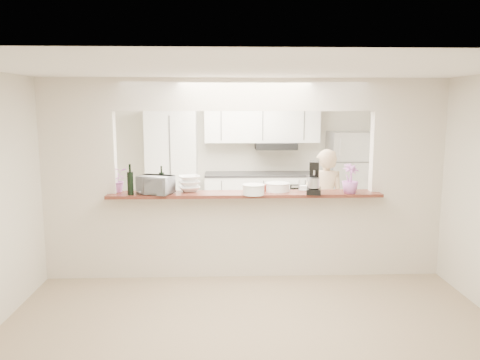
{
  "coord_description": "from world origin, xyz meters",
  "views": [
    {
      "loc": [
        -0.27,
        -5.8,
        2.16
      ],
      "look_at": [
        -0.05,
        0.3,
        1.19
      ],
      "focal_mm": 35.0,
      "sensor_mm": 36.0,
      "label": 1
    }
  ],
  "objects_px": {
    "refrigerator": "(349,178)",
    "person": "(324,203)",
    "stand_mixer": "(314,179)",
    "toaster_oven": "(156,185)"
  },
  "relations": [
    {
      "from": "person",
      "to": "refrigerator",
      "type": "bearing_deg",
      "value": -114.3
    },
    {
      "from": "person",
      "to": "stand_mixer",
      "type": "bearing_deg",
      "value": 70.03
    },
    {
      "from": "refrigerator",
      "to": "stand_mixer",
      "type": "bearing_deg",
      "value": -113.25
    },
    {
      "from": "stand_mixer",
      "to": "person",
      "type": "xyz_separation_m",
      "value": [
        0.35,
        0.94,
        -0.5
      ]
    },
    {
      "from": "refrigerator",
      "to": "stand_mixer",
      "type": "xyz_separation_m",
      "value": [
        -1.2,
        -2.79,
        0.42
      ]
    },
    {
      "from": "stand_mixer",
      "to": "person",
      "type": "relative_size",
      "value": 0.26
    },
    {
      "from": "refrigerator",
      "to": "person",
      "type": "distance_m",
      "value": 2.04
    },
    {
      "from": "toaster_oven",
      "to": "person",
      "type": "distance_m",
      "value": 2.51
    },
    {
      "from": "refrigerator",
      "to": "person",
      "type": "bearing_deg",
      "value": -114.68
    },
    {
      "from": "refrigerator",
      "to": "stand_mixer",
      "type": "height_order",
      "value": "refrigerator"
    }
  ]
}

